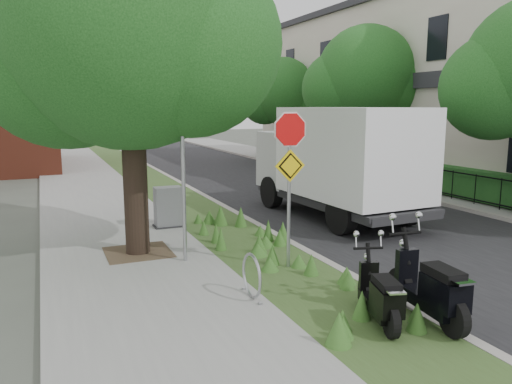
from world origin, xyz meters
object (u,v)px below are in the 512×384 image
sign_assembly (290,158)px  utility_cabinet (168,208)px  scooter_near (382,302)px  box_truck (339,157)px  scooter_far (434,295)px

sign_assembly → utility_cabinet: sign_assembly is taller
scooter_near → box_truck: (3.60, 6.84, 1.33)m
utility_cabinet → sign_assembly: bearing=-72.2°
scooter_far → box_truck: size_ratio=0.31×
scooter_near → box_truck: 7.85m
scooter_near → utility_cabinet: (-1.42, 7.31, 0.14)m
sign_assembly → utility_cabinet: 4.87m
scooter_far → utility_cabinet: size_ratio=1.79×
utility_cabinet → box_truck: bearing=-5.3°
sign_assembly → scooter_near: (0.02, -2.96, -1.84)m
scooter_near → box_truck: bearing=62.3°
scooter_near → utility_cabinet: bearing=101.0°
box_truck → utility_cabinet: box_truck is taller
sign_assembly → scooter_far: 3.74m
scooter_near → scooter_far: bearing=-17.6°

